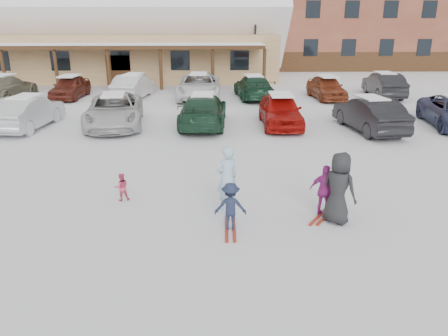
{
  "coord_description": "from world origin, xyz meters",
  "views": [
    {
      "loc": [
        0.02,
        -10.14,
        4.87
      ],
      "look_at": [
        0.3,
        1.0,
        1.0
      ],
      "focal_mm": 35.0,
      "sensor_mm": 36.0,
      "label": 1
    }
  ],
  "objects_px": {
    "adult_skier": "(227,178)",
    "toddler_red": "(122,187)",
    "parked_car_8": "(70,87)",
    "day_lodge": "(104,29)",
    "bystander_dark": "(339,188)",
    "parked_car_12": "(326,87)",
    "parked_car_11": "(253,87)",
    "parked_car_9": "(134,86)",
    "parked_car_5": "(370,114)",
    "parked_car_1": "(28,112)",
    "parked_car_13": "(384,85)",
    "child_magenta": "(325,191)",
    "child_navy": "(230,206)",
    "parked_car_4": "(280,110)",
    "parked_car_7": "(4,88)",
    "lamp_post": "(255,32)",
    "parked_car_2": "(114,110)",
    "parked_car_3": "(203,110)",
    "parked_car_10": "(199,86)"
  },
  "relations": [
    {
      "from": "adult_skier",
      "to": "toddler_red",
      "type": "bearing_deg",
      "value": -38.21
    },
    {
      "from": "adult_skier",
      "to": "parked_car_8",
      "type": "height_order",
      "value": "adult_skier"
    },
    {
      "from": "day_lodge",
      "to": "bystander_dark",
      "type": "bearing_deg",
      "value": -66.87
    },
    {
      "from": "bystander_dark",
      "to": "parked_car_12",
      "type": "relative_size",
      "value": 0.44
    },
    {
      "from": "parked_car_11",
      "to": "parked_car_9",
      "type": "bearing_deg",
      "value": -6.69
    },
    {
      "from": "parked_car_5",
      "to": "parked_car_12",
      "type": "bearing_deg",
      "value": -98.84
    },
    {
      "from": "parked_car_11",
      "to": "parked_car_12",
      "type": "xyz_separation_m",
      "value": [
        4.53,
        -0.26,
        -0.0
      ]
    },
    {
      "from": "toddler_red",
      "to": "adult_skier",
      "type": "bearing_deg",
      "value": 151.11
    },
    {
      "from": "parked_car_1",
      "to": "parked_car_8",
      "type": "distance_m",
      "value": 7.91
    },
    {
      "from": "parked_car_12",
      "to": "parked_car_13",
      "type": "bearing_deg",
      "value": 5.51
    },
    {
      "from": "child_magenta",
      "to": "parked_car_11",
      "type": "distance_m",
      "value": 17.18
    },
    {
      "from": "child_navy",
      "to": "parked_car_12",
      "type": "xyz_separation_m",
      "value": [
        6.67,
        17.6,
        0.11
      ]
    },
    {
      "from": "parked_car_13",
      "to": "child_navy",
      "type": "bearing_deg",
      "value": 62.97
    },
    {
      "from": "toddler_red",
      "to": "parked_car_4",
      "type": "distance_m",
      "value": 10.37
    },
    {
      "from": "parked_car_7",
      "to": "parked_car_5",
      "type": "bearing_deg",
      "value": 164.16
    },
    {
      "from": "lamp_post",
      "to": "adult_skier",
      "type": "bearing_deg",
      "value": -96.91
    },
    {
      "from": "parked_car_4",
      "to": "parked_car_5",
      "type": "relative_size",
      "value": 0.96
    },
    {
      "from": "lamp_post",
      "to": "child_navy",
      "type": "xyz_separation_m",
      "value": [
        -2.84,
        -25.07,
        -3.21
      ]
    },
    {
      "from": "parked_car_2",
      "to": "parked_car_7",
      "type": "height_order",
      "value": "parked_car_7"
    },
    {
      "from": "bystander_dark",
      "to": "parked_car_2",
      "type": "distance_m",
      "value": 12.87
    },
    {
      "from": "day_lodge",
      "to": "toddler_red",
      "type": "relative_size",
      "value": 36.42
    },
    {
      "from": "child_magenta",
      "to": "parked_car_1",
      "type": "xyz_separation_m",
      "value": [
        -11.3,
        9.64,
        0.06
      ]
    },
    {
      "from": "child_navy",
      "to": "parked_car_5",
      "type": "bearing_deg",
      "value": -123.26
    },
    {
      "from": "child_magenta",
      "to": "parked_car_11",
      "type": "height_order",
      "value": "parked_car_11"
    },
    {
      "from": "toddler_red",
      "to": "parked_car_5",
      "type": "relative_size",
      "value": 0.17
    },
    {
      "from": "child_magenta",
      "to": "parked_car_8",
      "type": "xyz_separation_m",
      "value": [
        -11.8,
        17.53,
        0.02
      ]
    },
    {
      "from": "parked_car_9",
      "to": "parked_car_12",
      "type": "distance_m",
      "value": 12.06
    },
    {
      "from": "parked_car_1",
      "to": "parked_car_8",
      "type": "relative_size",
      "value": 1.1
    },
    {
      "from": "toddler_red",
      "to": "parked_car_1",
      "type": "xyz_separation_m",
      "value": [
        -5.91,
        8.5,
        0.34
      ]
    },
    {
      "from": "parked_car_7",
      "to": "child_navy",
      "type": "bearing_deg",
      "value": 133.27
    },
    {
      "from": "parked_car_12",
      "to": "parked_car_2",
      "type": "bearing_deg",
      "value": -154.04
    },
    {
      "from": "parked_car_2",
      "to": "parked_car_11",
      "type": "xyz_separation_m",
      "value": [
        7.13,
        7.2,
        -0.04
      ]
    },
    {
      "from": "parked_car_3",
      "to": "parked_car_13",
      "type": "xyz_separation_m",
      "value": [
        11.39,
        7.69,
        0.01
      ]
    },
    {
      "from": "toddler_red",
      "to": "child_navy",
      "type": "distance_m",
      "value": 3.48
    },
    {
      "from": "child_navy",
      "to": "toddler_red",
      "type": "bearing_deg",
      "value": -30.24
    },
    {
      "from": "parked_car_2",
      "to": "parked_car_13",
      "type": "relative_size",
      "value": 1.17
    },
    {
      "from": "child_magenta",
      "to": "parked_car_4",
      "type": "relative_size",
      "value": 0.31
    },
    {
      "from": "lamp_post",
      "to": "adult_skier",
      "type": "xyz_separation_m",
      "value": [
        -2.89,
        -23.86,
        -2.94
      ]
    },
    {
      "from": "bystander_dark",
      "to": "parked_car_13",
      "type": "xyz_separation_m",
      "value": [
        7.87,
        17.98,
        -0.15
      ]
    },
    {
      "from": "day_lodge",
      "to": "lamp_post",
      "type": "relative_size",
      "value": 4.28
    },
    {
      "from": "lamp_post",
      "to": "parked_car_5",
      "type": "bearing_deg",
      "value": -76.5
    },
    {
      "from": "parked_car_10",
      "to": "parked_car_12",
      "type": "bearing_deg",
      "value": -0.32
    },
    {
      "from": "parked_car_12",
      "to": "parked_car_5",
      "type": "bearing_deg",
      "value": -95.38
    },
    {
      "from": "bystander_dark",
      "to": "parked_car_2",
      "type": "bearing_deg",
      "value": -8.75
    },
    {
      "from": "day_lodge",
      "to": "parked_car_10",
      "type": "height_order",
      "value": "day_lodge"
    },
    {
      "from": "day_lodge",
      "to": "parked_car_2",
      "type": "xyz_separation_m",
      "value": [
        4.42,
        -17.93,
        -3.2
      ]
    },
    {
      "from": "parked_car_4",
      "to": "parked_car_1",
      "type": "bearing_deg",
      "value": -178.69
    },
    {
      "from": "lamp_post",
      "to": "toddler_red",
      "type": "bearing_deg",
      "value": -104.01
    },
    {
      "from": "parked_car_4",
      "to": "parked_car_5",
      "type": "height_order",
      "value": "parked_car_5"
    },
    {
      "from": "parked_car_5",
      "to": "parked_car_4",
      "type": "bearing_deg",
      "value": -22.73
    }
  ]
}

